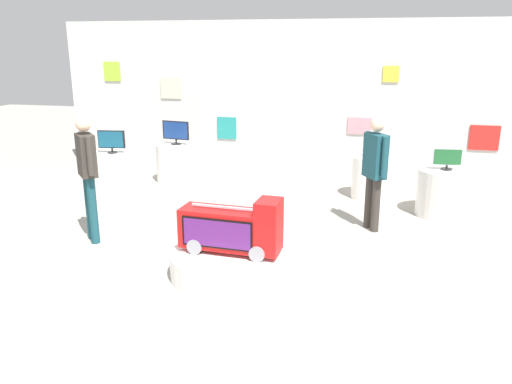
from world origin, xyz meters
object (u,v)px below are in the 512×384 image
tv_on_left_rear (176,131)px  tv_on_center_rear (448,158)px  display_pedestal_left_rear (177,163)px  shopper_browsing_rear (375,166)px  display_pedestal_far_right (372,177)px  novelty_firetruck_tv (232,230)px  main_display_pedestal (231,263)px  display_pedestal_right_rear (114,173)px  shopper_browsing_near_truck (88,170)px  tv_on_right_rear (111,140)px  display_pedestal_center_rear (444,193)px  tv_on_far_right (374,147)px

tv_on_left_rear → tv_on_center_rear: (4.98, -1.02, -0.07)m
display_pedestal_left_rear → shopper_browsing_rear: shopper_browsing_rear is taller
display_pedestal_far_right → shopper_browsing_rear: shopper_browsing_rear is taller
novelty_firetruck_tv → display_pedestal_far_right: (1.56, 3.67, -0.20)m
novelty_firetruck_tv → tv_on_center_rear: tv_on_center_rear is taller
main_display_pedestal → shopper_browsing_rear: bearing=51.2°
display_pedestal_right_rear → novelty_firetruck_tv: bearing=-43.0°
novelty_firetruck_tv → shopper_browsing_near_truck: shopper_browsing_near_truck is taller
tv_on_center_rear → tv_on_right_rear: 5.81m
display_pedestal_center_rear → display_pedestal_far_right: (-1.14, 0.74, 0.00)m
display_pedestal_far_right → novelty_firetruck_tv: bearing=-113.0°
novelty_firetruck_tv → display_pedestal_far_right: novelty_firetruck_tv is taller
display_pedestal_left_rear → display_pedestal_far_right: size_ratio=1.09×
display_pedestal_far_right → tv_on_far_right: 0.55m
tv_on_center_rear → display_pedestal_far_right: tv_on_center_rear is taller
main_display_pedestal → novelty_firetruck_tv: novelty_firetruck_tv is taller
main_display_pedestal → tv_on_center_rear: bearing=47.0°
tv_on_left_rear → display_pedestal_center_rear: (4.98, -1.02, -0.64)m
display_pedestal_center_rear → tv_on_center_rear: bearing=-95.7°
display_pedestal_far_right → shopper_browsing_rear: (0.03, -1.66, 0.60)m
display_pedestal_left_rear → tv_on_far_right: (3.84, -0.29, 0.55)m
novelty_firetruck_tv → tv_on_left_rear: bearing=120.0°
display_pedestal_right_rear → display_pedestal_left_rear: bearing=52.2°
novelty_firetruck_tv → tv_on_right_rear: tv_on_right_rear is taller
display_pedestal_left_rear → tv_on_center_rear: bearing=-11.6°
novelty_firetruck_tv → tv_on_right_rear: size_ratio=2.43×
main_display_pedestal → tv_on_left_rear: 4.63m
tv_on_left_rear → tv_on_far_right: (3.84, -0.28, -0.09)m
display_pedestal_left_rear → tv_on_left_rear: bearing=-80.9°
shopper_browsing_near_truck → shopper_browsing_rear: bearing=19.9°
display_pedestal_right_rear → display_pedestal_far_right: same height
main_display_pedestal → display_pedestal_right_rear: bearing=136.9°
display_pedestal_right_rear → shopper_browsing_near_truck: (0.88, -2.27, 0.65)m
display_pedestal_center_rear → shopper_browsing_rear: 1.56m
tv_on_left_rear → display_pedestal_center_rear: bearing=-11.5°
tv_on_right_rear → display_pedestal_left_rear: bearing=52.3°
tv_on_right_rear → display_pedestal_far_right: size_ratio=0.66×
display_pedestal_left_rear → display_pedestal_center_rear: bearing=-11.6°
display_pedestal_far_right → tv_on_far_right: tv_on_far_right is taller
display_pedestal_right_rear → shopper_browsing_near_truck: bearing=-68.7°
display_pedestal_far_right → shopper_browsing_rear: bearing=-89.0°
display_pedestal_right_rear → tv_on_right_rear: (-0.00, -0.00, 0.61)m
main_display_pedestal → tv_on_far_right: (1.58, 3.66, 0.78)m
shopper_browsing_near_truck → display_pedestal_far_right: bearing=38.8°
tv_on_center_rear → display_pedestal_right_rear: bearing=-179.7°
main_display_pedestal → tv_on_center_rear: 4.07m
main_display_pedestal → tv_on_left_rear: bearing=119.8°
tv_on_far_right → display_pedestal_far_right: bearing=101.5°
tv_on_center_rear → tv_on_right_rear: bearing=-179.6°
tv_on_right_rear → display_pedestal_center_rear: bearing=0.4°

